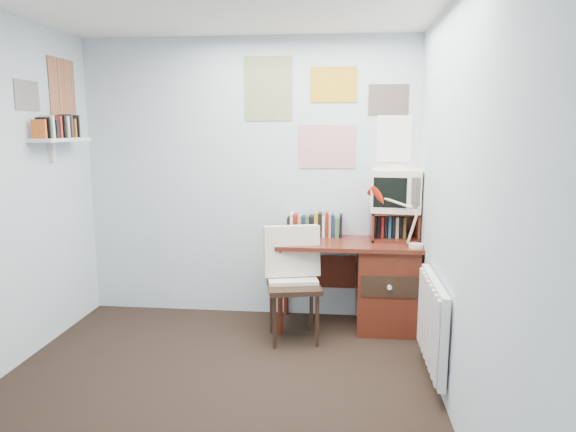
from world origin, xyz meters
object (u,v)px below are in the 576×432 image
desk_lamp (417,221)px  tv_riser (394,225)px  desk (379,282)px  desk_chair (294,287)px  radiator (433,322)px  wall_shelf (61,140)px  crt_tv (396,188)px

desk_lamp → tv_riser: desk_lamp is taller
desk → desk_chair: desk_chair is taller
desk → desk_lamp: 0.66m
desk → radiator: 0.97m
desk_chair → wall_shelf: size_ratio=1.44×
desk → desk_chair: 0.78m
tv_riser → radiator: bearing=-80.7°
desk_chair → wall_shelf: wall_shelf is taller
desk_lamp → radiator: bearing=-91.2°
desk → desk_chair: bearing=-154.9°
crt_tv → wall_shelf: bearing=-162.8°
desk_chair → wall_shelf: (-1.86, -0.05, 1.17)m
desk_lamp → tv_riser: size_ratio=1.08×
radiator → wall_shelf: (-2.86, 0.55, 1.20)m
tv_riser → radiator: size_ratio=0.50×
desk → tv_riser: bearing=43.0°
radiator → crt_tv: bearing=98.6°
desk → desk_lamp: desk_lamp is taller
desk_lamp → wall_shelf: size_ratio=0.70×
wall_shelf → desk_lamp: bearing=4.0°
tv_riser → desk: bearing=-137.0°
desk_lamp → radiator: 0.93m
radiator → wall_shelf: 3.15m
desk_chair → crt_tv: 1.22m
desk_chair → desk_lamp: (0.98, 0.15, 0.53)m
tv_riser → crt_tv: size_ratio=0.97×
tv_riser → radiator: tv_riser is taller
tv_riser → radiator: (0.17, -1.04, -0.47)m
desk → radiator: (0.29, -0.93, 0.01)m
crt_tv → tv_riser: bearing=-107.8°
desk → crt_tv: 0.82m
desk_lamp → wall_shelf: bearing=-178.7°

